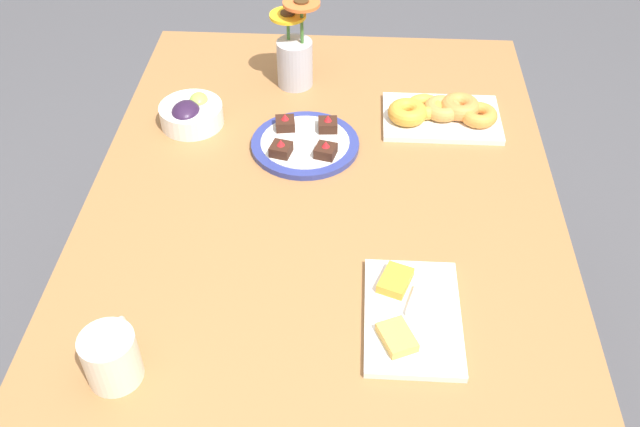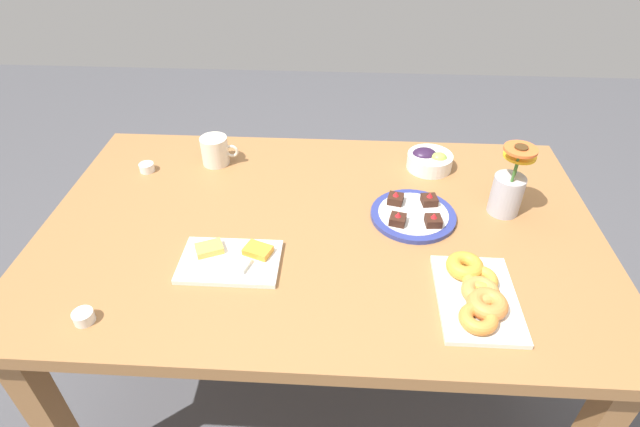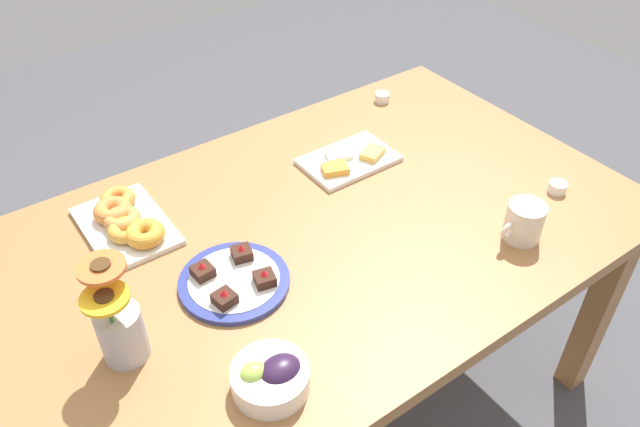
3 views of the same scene
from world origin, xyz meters
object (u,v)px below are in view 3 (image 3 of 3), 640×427
Objects in this scene: croissant_platter at (125,221)px; flower_vase at (120,328)px; cheese_platter at (349,160)px; jam_cup_honey at (382,97)px; dining_table at (320,251)px; coffee_mug at (524,221)px; grape_bowl at (271,377)px; dessert_plate at (234,280)px; jam_cup_berry at (557,187)px.

flower_vase reaches higher than croissant_platter.
croissant_platter reaches higher than cheese_platter.
jam_cup_honey is (-0.30, -0.21, 0.00)m from cheese_platter.
jam_cup_honey reaches higher than dining_table.
coffee_mug is 0.54× the size of flower_vase.
flower_vase is (0.19, -0.23, 0.05)m from grape_bowl.
croissant_platter is 1.15× the size of dessert_plate.
flower_vase reaches higher than coffee_mug.
cheese_platter is at bearing 35.47° from jam_cup_honey.
cheese_platter is (-0.22, -0.17, 0.10)m from dining_table.
flower_vase is at bearing 24.35° from jam_cup_honey.
dining_table is at bearing 36.47° from jam_cup_honey.
cheese_platter is 5.42× the size of jam_cup_honey.
grape_bowl is (0.72, 0.01, -0.02)m from coffee_mug.
jam_cup_berry is at bearing 166.87° from dessert_plate.
jam_cup_berry is at bearing 157.01° from dining_table.
jam_cup_honey is at bearing -102.22° from coffee_mug.
cheese_platter is 1.04× the size of dessert_plate.
croissant_platter is at bearing -111.89° from flower_vase.
coffee_mug is 2.62× the size of jam_cup_honey.
dessert_plate is 0.28m from flower_vase.
flower_vase reaches higher than grape_bowl.
dining_table is at bearing 145.59° from croissant_platter.
jam_cup_berry is (-0.07, 0.64, 0.00)m from jam_cup_honey.
dessert_plate is at bearing 28.81° from jam_cup_honey.
cheese_platter reaches higher than jam_cup_honey.
dining_table is 33.33× the size of jam_cup_honey.
dining_table is at bearing -136.68° from grape_bowl.
cheese_platter is at bearing -138.74° from grape_bowl.
coffee_mug is 0.72m from grape_bowl.
grape_bowl reaches higher than dining_table.
croissant_platter is at bearing -85.49° from grape_bowl.
cheese_platter is (0.15, -0.49, -0.04)m from coffee_mug.
dessert_plate is (0.27, 0.05, 0.10)m from dining_table.
dessert_plate is (-0.12, 0.32, -0.01)m from croissant_platter.
dining_table is at bearing 37.79° from cheese_platter.
grape_bowl is 0.29m from dessert_plate.
flower_vase is at bearing -7.89° from jam_cup_berry.
dining_table is 33.33× the size of jam_cup_berry.
jam_cup_honey is 0.64m from jam_cup_berry.
dessert_plate is at bearing -13.13° from jam_cup_berry.
coffee_mug reaches higher than croissant_platter.
grape_bowl is 3.12× the size of jam_cup_berry.
jam_cup_honey is at bearing -83.94° from jam_cup_berry.
dining_table is at bearing -40.35° from coffee_mug.
grape_bowl reaches higher than cheese_platter.
cheese_platter is 0.56m from jam_cup_berry.
jam_cup_berry is (-0.94, -0.08, -0.01)m from grape_bowl.
coffee_mug is at bearing 166.34° from flower_vase.
cheese_platter is 0.81m from flower_vase.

